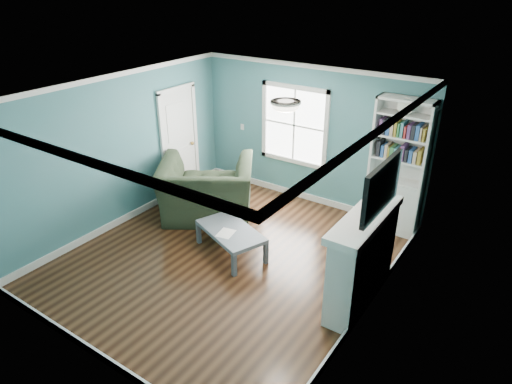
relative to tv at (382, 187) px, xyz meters
The scene contains 13 objects.
floor 2.80m from the tv, behind, with size 5.00×5.00×0.00m, color black.
room_walls 2.21m from the tv, behind, with size 5.00×5.00×5.00m.
trim 2.26m from the tv, behind, with size 4.50×5.00×2.60m.
window 3.40m from the tv, 137.57° to the left, with size 1.40×0.06×1.50m.
bookshelf 2.29m from the tv, 101.57° to the left, with size 0.90×0.35×2.31m.
fireplace 1.10m from the tv, behind, with size 0.44×1.58×1.30m.
tv is the anchor object (origin of this frame).
door 4.63m from the tv, 164.80° to the left, with size 0.12×0.98×2.17m.
ceiling_fixture 1.54m from the tv, behind, with size 0.38×0.38×0.15m.
light_switch 4.38m from the tv, 148.30° to the left, with size 0.08×0.01×0.12m, color white.
recliner 3.55m from the tv, 168.55° to the left, with size 1.61×1.04×1.40m, color black.
coffee_table 2.63m from the tv, behind, with size 1.31×1.01×0.42m.
paper_sheet 2.60m from the tv, behind, with size 0.23×0.29×0.00m, color white.
Camera 1 is at (3.71, -4.69, 4.05)m, focal length 32.00 mm.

